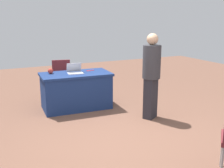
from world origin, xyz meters
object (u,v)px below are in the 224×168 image
at_px(person_attendee_standing, 151,72).
at_px(table_foreground, 76,91).
at_px(laptop_silver, 75,71).
at_px(yarn_ball, 51,71).
at_px(chair_near_front, 61,76).
at_px(scissors_red, 90,70).

bearing_deg(person_attendee_standing, table_foreground, -77.79).
distance_m(laptop_silver, yarn_ball, 0.51).
xyz_separation_m(chair_near_front, laptop_silver, (-0.06, 0.90, 0.27)).
bearing_deg(scissors_red, chair_near_front, -64.20).
relative_size(person_attendee_standing, laptop_silver, 4.71).
height_order(person_attendee_standing, yarn_ball, person_attendee_standing).
height_order(chair_near_front, laptop_silver, laptop_silver).
bearing_deg(chair_near_front, table_foreground, -73.68).
xyz_separation_m(person_attendee_standing, scissors_red, (0.73, -1.32, -0.14)).
bearing_deg(laptop_silver, scissors_red, -156.79).
relative_size(chair_near_front, scissors_red, 5.27).
relative_size(table_foreground, chair_near_front, 1.59).
xyz_separation_m(table_foreground, scissors_red, (-0.38, -0.12, 0.39)).
bearing_deg(chair_near_front, person_attendee_standing, -48.74).
height_order(yarn_ball, scissors_red, yarn_ball).
bearing_deg(chair_near_front, scissors_red, -48.03).
relative_size(laptop_silver, yarn_ball, 3.02).
xyz_separation_m(table_foreground, chair_near_front, (0.07, -0.90, 0.16)).
height_order(table_foreground, yarn_ball, yarn_ball).
xyz_separation_m(person_attendee_standing, laptop_silver, (1.12, -1.20, -0.10)).
bearing_deg(person_attendee_standing, chair_near_front, -91.27).
height_order(person_attendee_standing, laptop_silver, person_attendee_standing).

